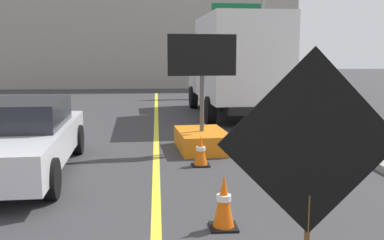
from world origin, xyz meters
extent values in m
cube|color=yellow|center=(0.00, 6.00, 0.00)|extent=(0.14, 36.00, 0.01)
cube|color=orange|center=(1.34, 2.60, 1.52)|extent=(1.56, 0.05, 1.56)
cube|color=black|center=(1.34, 2.58, 1.52)|extent=(1.63, 0.03, 1.63)
cube|color=black|center=(1.34, 2.62, 1.52)|extent=(0.28, 0.01, 0.52)
cube|color=orange|center=(1.08, 9.16, 0.23)|extent=(1.25, 1.89, 0.45)
cylinder|color=#4C4C4C|center=(1.08, 9.16, 1.10)|extent=(0.10, 0.10, 1.30)
cube|color=black|center=(1.08, 9.16, 2.23)|extent=(1.60, 0.22, 0.95)
sphere|color=yellow|center=(1.62, 9.26, 2.23)|extent=(0.09, 0.09, 0.09)
sphere|color=yellow|center=(1.33, 9.23, 2.23)|extent=(0.09, 0.09, 0.09)
sphere|color=yellow|center=(1.03, 9.21, 2.23)|extent=(0.09, 0.09, 0.09)
sphere|color=yellow|center=(0.73, 9.18, 2.23)|extent=(0.09, 0.09, 0.09)
sphere|color=yellow|center=(0.56, 9.17, 2.41)|extent=(0.09, 0.09, 0.09)
sphere|color=yellow|center=(0.56, 9.17, 2.04)|extent=(0.09, 0.09, 0.09)
cube|color=black|center=(2.82, 14.94, 0.57)|extent=(2.03, 6.73, 0.25)
cube|color=silver|center=(2.71, 17.34, 1.65)|extent=(2.55, 1.97, 1.90)
cube|color=silver|center=(2.87, 13.93, 2.11)|extent=(2.67, 4.63, 2.82)
cylinder|color=black|center=(1.54, 17.15, 0.45)|extent=(0.32, 0.91, 0.90)
cylinder|color=black|center=(3.90, 17.26, 0.45)|extent=(0.32, 0.91, 0.90)
cylinder|color=black|center=(1.73, 12.89, 0.45)|extent=(0.32, 0.91, 0.90)
cylinder|color=black|center=(4.09, 13.00, 0.45)|extent=(0.32, 0.91, 0.90)
cube|color=silver|center=(-2.57, 7.34, 0.58)|extent=(2.03, 4.89, 0.60)
cube|color=black|center=(-2.58, 7.58, 1.13)|extent=(1.69, 2.24, 0.50)
cylinder|color=black|center=(-1.64, 5.79, 0.33)|extent=(0.25, 0.67, 0.66)
cylinder|color=black|center=(-1.78, 8.97, 0.33)|extent=(0.25, 0.67, 0.66)
cylinder|color=gray|center=(5.57, 22.16, 2.50)|extent=(0.18, 0.18, 5.00)
cube|color=#0F6033|center=(4.18, 22.06, 4.15)|extent=(2.60, 0.25, 1.30)
cube|color=white|center=(4.18, 22.09, 4.15)|extent=(1.82, 0.14, 0.18)
cube|color=gray|center=(-0.80, 31.07, 4.02)|extent=(19.86, 7.74, 8.04)
cube|color=black|center=(0.88, 4.43, 0.01)|extent=(0.36, 0.36, 0.03)
cone|color=#EA5B0C|center=(0.88, 4.43, 0.38)|extent=(0.28, 0.28, 0.70)
cylinder|color=white|center=(0.88, 4.43, 0.41)|extent=(0.19, 0.19, 0.08)
cube|color=black|center=(0.90, 7.67, 0.01)|extent=(0.36, 0.36, 0.03)
cone|color=#EA5B0C|center=(0.90, 7.67, 0.32)|extent=(0.28, 0.28, 0.59)
cylinder|color=white|center=(0.90, 7.67, 0.35)|extent=(0.19, 0.19, 0.08)
camera|label=1|loc=(0.03, -1.01, 2.28)|focal=41.18mm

